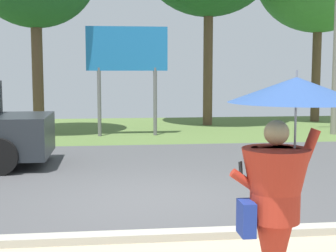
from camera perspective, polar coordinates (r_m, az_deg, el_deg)
The scene contains 3 objects.
ground_plane at distance 11.27m, azimuth -3.04°, elevation -4.73°, with size 40.00×22.00×0.20m.
monk_pedestrian at distance 4.52m, azimuth 12.77°, elevation -5.86°, with size 1.19×1.19×2.13m.
roadside_billboard at distance 16.17m, azimuth -4.70°, elevation 7.89°, with size 2.60×0.12×3.50m.
Camera 1 is at (-0.70, -8.09, 2.13)m, focal length 53.47 mm.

